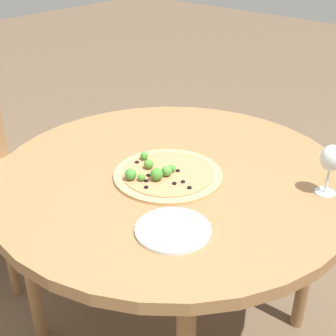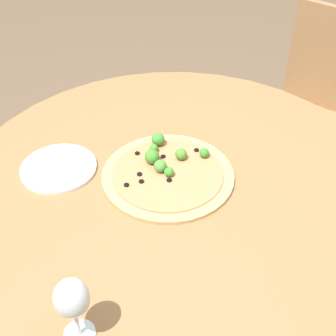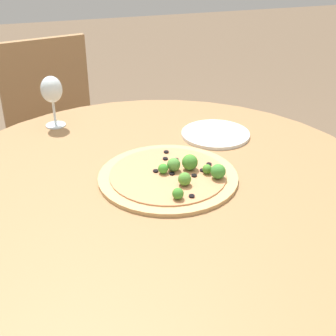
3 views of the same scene
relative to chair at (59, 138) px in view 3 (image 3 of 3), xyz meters
name	(u,v)px [view 3 (image 3 of 3)]	position (x,y,z in m)	size (l,w,h in m)	color
dining_table	(159,202)	(0.92, 0.19, 0.20)	(1.18, 1.18, 0.73)	olive
chair	(59,138)	(0.00, 0.00, 0.00)	(0.47, 0.47, 0.88)	#997047
pizza	(171,175)	(0.92, 0.22, 0.27)	(0.35, 0.35, 0.06)	tan
wine_glass	(52,91)	(0.48, -0.03, 0.37)	(0.07, 0.07, 0.16)	silver
plate_near	(215,134)	(0.70, 0.43, 0.26)	(0.21, 0.21, 0.01)	silver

